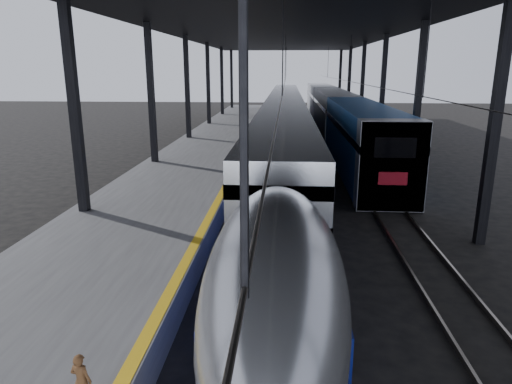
{
  "coord_description": "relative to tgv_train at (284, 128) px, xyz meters",
  "views": [
    {
      "loc": [
        2.17,
        -11.87,
        6.46
      ],
      "look_at": [
        1.08,
        4.54,
        2.0
      ],
      "focal_mm": 32.0,
      "sensor_mm": 36.0,
      "label": 1
    }
  ],
  "objects": [
    {
      "name": "second_train",
      "position": [
        5.0,
        11.9,
        0.19
      ],
      "size": [
        3.08,
        56.05,
        4.24
      ],
      "color": "#16488F",
      "rests_on": "ground"
    },
    {
      "name": "child",
      "position": [
        -3.11,
        -29.56,
        -0.46
      ],
      "size": [
        0.4,
        0.3,
        1.01
      ],
      "primitive_type": "imported",
      "rotation": [
        0.0,
        0.0,
        2.97
      ],
      "color": "#55351C",
      "rests_on": "platform"
    },
    {
      "name": "yellow_strip",
      "position": [
        -2.7,
        -3.89,
        -0.96
      ],
      "size": [
        0.3,
        80.0,
        0.01
      ],
      "primitive_type": "cube",
      "color": "gold",
      "rests_on": "platform"
    },
    {
      "name": "rails",
      "position": [
        2.5,
        -3.89,
        -1.88
      ],
      "size": [
        6.52,
        80.0,
        0.16
      ],
      "color": "slate",
      "rests_on": "ground"
    },
    {
      "name": "canopy",
      "position": [
        -0.1,
        -3.89,
        7.15
      ],
      "size": [
        18.0,
        75.0,
        9.47
      ],
      "color": "black",
      "rests_on": "ground"
    },
    {
      "name": "ground",
      "position": [
        -2.0,
        -23.89,
        -1.96
      ],
      "size": [
        160.0,
        160.0,
        0.0
      ],
      "primitive_type": "plane",
      "color": "black",
      "rests_on": "ground"
    },
    {
      "name": "platform",
      "position": [
        -5.5,
        -3.89,
        -1.46
      ],
      "size": [
        6.0,
        80.0,
        1.0
      ],
      "primitive_type": "cube",
      "color": "#4C4C4F",
      "rests_on": "ground"
    },
    {
      "name": "tgv_train",
      "position": [
        0.0,
        0.0,
        0.0
      ],
      "size": [
        2.93,
        65.2,
        4.2
      ],
      "color": "#AAACB1",
      "rests_on": "ground"
    }
  ]
}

